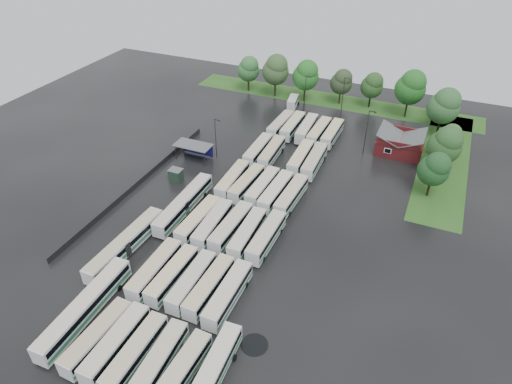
% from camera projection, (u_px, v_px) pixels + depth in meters
% --- Properties ---
extents(ground, '(160.00, 160.00, 0.00)m').
position_uv_depth(ground, '(218.00, 237.00, 79.51)').
color(ground, black).
rests_on(ground, ground).
extents(brick_building, '(10.07, 8.60, 5.39)m').
position_uv_depth(brick_building, '(400.00, 145.00, 102.72)').
color(brick_building, maroon).
rests_on(brick_building, ground).
extents(wash_shed, '(8.20, 4.20, 3.58)m').
position_uv_depth(wash_shed, '(194.00, 146.00, 99.97)').
color(wash_shed, '#2D2D30').
rests_on(wash_shed, ground).
extents(utility_hut, '(2.70, 2.20, 2.62)m').
position_uv_depth(utility_hut, '(176.00, 175.00, 93.52)').
color(utility_hut, '#192D20').
rests_on(utility_hut, ground).
extents(grass_strip_north, '(80.00, 10.00, 0.01)m').
position_uv_depth(grass_strip_north, '(331.00, 100.00, 127.54)').
color(grass_strip_north, '#275519').
rests_on(grass_strip_north, ground).
extents(grass_strip_east, '(10.00, 50.00, 0.01)m').
position_uv_depth(grass_strip_east, '(444.00, 161.00, 100.53)').
color(grass_strip_east, '#275519').
rests_on(grass_strip_east, ground).
extents(west_fence, '(0.10, 50.00, 1.20)m').
position_uv_depth(west_fence, '(139.00, 183.00, 92.44)').
color(west_fence, '#2D2D30').
rests_on(west_fence, ground).
extents(bus_r0c0, '(2.95, 11.87, 3.28)m').
position_uv_depth(bus_r0c0, '(97.00, 337.00, 60.22)').
color(bus_r0c0, silver).
rests_on(bus_r0c0, ground).
extents(bus_r0c1, '(2.59, 11.99, 3.33)m').
position_uv_depth(bus_r0c1, '(116.00, 343.00, 59.36)').
color(bus_r0c1, silver).
rests_on(bus_r0c1, ground).
extents(bus_r0c2, '(2.54, 11.65, 3.24)m').
position_uv_depth(bus_r0c2, '(135.00, 353.00, 58.23)').
color(bus_r0c2, silver).
rests_on(bus_r0c2, ground).
extents(bus_r0c3, '(3.00, 11.69, 3.23)m').
position_uv_depth(bus_r0c3, '(158.00, 362.00, 57.19)').
color(bus_r0c3, silver).
rests_on(bus_r0c3, ground).
extents(bus_r0c4, '(2.80, 11.58, 3.20)m').
position_uv_depth(bus_r0c4, '(180.00, 373.00, 55.94)').
color(bus_r0c4, silver).
rests_on(bus_r0c4, ground).
extents(bus_r1c0, '(2.73, 12.20, 3.39)m').
position_uv_depth(bus_r1c0, '(155.00, 269.00, 70.42)').
color(bus_r1c0, silver).
rests_on(bus_r1c0, ground).
extents(bus_r1c1, '(2.67, 11.69, 3.24)m').
position_uv_depth(bus_r1c1, '(172.00, 275.00, 69.55)').
color(bus_r1c1, silver).
rests_on(bus_r1c1, ground).
extents(bus_r1c2, '(2.61, 11.64, 3.23)m').
position_uv_depth(bus_r1c2, '(192.00, 281.00, 68.48)').
color(bus_r1c2, silver).
rests_on(bus_r1c2, ground).
extents(bus_r1c3, '(2.72, 11.88, 3.29)m').
position_uv_depth(bus_r1c3, '(209.00, 287.00, 67.57)').
color(bus_r1c3, silver).
rests_on(bus_r1c3, ground).
extents(bus_r1c4, '(2.69, 12.13, 3.37)m').
position_uv_depth(bus_r1c4, '(228.00, 294.00, 66.30)').
color(bus_r1c4, silver).
rests_on(bus_r1c4, ground).
extents(bus_r2c0, '(2.94, 12.12, 3.35)m').
position_uv_depth(bus_r2c0, '(199.00, 220.00, 80.51)').
color(bus_r2c0, silver).
rests_on(bus_r2c0, ground).
extents(bus_r2c1, '(2.97, 12.02, 3.32)m').
position_uv_depth(bus_r2c1, '(213.00, 224.00, 79.59)').
color(bus_r2c1, silver).
rests_on(bus_r2c1, ground).
extents(bus_r2c2, '(2.99, 12.25, 3.39)m').
position_uv_depth(bus_r2c2, '(231.00, 227.00, 78.89)').
color(bus_r2c2, silver).
rests_on(bus_r2c2, ground).
extents(bus_r2c3, '(2.87, 11.99, 3.32)m').
position_uv_depth(bus_r2c3, '(247.00, 233.00, 77.54)').
color(bus_r2c3, silver).
rests_on(bus_r2c3, ground).
extents(bus_r2c4, '(2.64, 12.08, 3.36)m').
position_uv_depth(bus_r2c4, '(266.00, 237.00, 76.77)').
color(bus_r2c4, silver).
rests_on(bus_r2c4, ground).
extents(bus_r3c0, '(2.84, 11.90, 3.29)m').
position_uv_depth(bus_r3c0, '(233.00, 180.00, 91.15)').
color(bus_r3c0, silver).
rests_on(bus_r3c0, ground).
extents(bus_r3c1, '(3.02, 11.63, 3.21)m').
position_uv_depth(bus_r3c1, '(247.00, 183.00, 90.21)').
color(bus_r3c1, silver).
rests_on(bus_r3c1, ground).
extents(bus_r3c2, '(2.75, 11.74, 3.25)m').
position_uv_depth(bus_r3c2, '(262.00, 187.00, 89.15)').
color(bus_r3c2, silver).
rests_on(bus_r3c2, ground).
extents(bus_r3c3, '(2.97, 12.19, 3.37)m').
position_uv_depth(bus_r3c3, '(276.00, 192.00, 87.63)').
color(bus_r3c3, silver).
rests_on(bus_r3c3, ground).
extents(bus_r3c4, '(2.94, 11.98, 3.31)m').
position_uv_depth(bus_r3c4, '(291.00, 196.00, 86.65)').
color(bus_r3c4, silver).
rests_on(bus_r3c4, ground).
extents(bus_r4c0, '(2.68, 11.82, 3.28)m').
position_uv_depth(bus_r4c0, '(258.00, 150.00, 101.02)').
color(bus_r4c0, silver).
rests_on(bus_r4c0, ground).
extents(bus_r4c1, '(2.91, 11.73, 3.24)m').
position_uv_depth(bus_r4c1, '(272.00, 152.00, 100.19)').
color(bus_r4c1, silver).
rests_on(bus_r4c1, ground).
extents(bus_r4c3, '(2.91, 12.14, 3.36)m').
position_uv_depth(bus_r4c3, '(301.00, 158.00, 98.19)').
color(bus_r4c3, silver).
rests_on(bus_r4c3, ground).
extents(bus_r4c4, '(2.92, 12.24, 3.39)m').
position_uv_depth(bus_r4c4, '(314.00, 161.00, 97.02)').
color(bus_r4c4, silver).
rests_on(bus_r4c4, ground).
extents(bus_r5c0, '(2.89, 11.82, 3.27)m').
position_uv_depth(bus_r5c0, '(281.00, 125.00, 111.25)').
color(bus_r5c0, silver).
rests_on(bus_r5c0, ground).
extents(bus_r5c1, '(2.60, 11.94, 3.32)m').
position_uv_depth(bus_r5c1, '(293.00, 126.00, 110.54)').
color(bus_r5c1, silver).
rests_on(bus_r5c1, ground).
extents(bus_r5c2, '(3.04, 12.06, 3.33)m').
position_uv_depth(bus_r5c2, '(307.00, 128.00, 109.45)').
color(bus_r5c2, silver).
rests_on(bus_r5c2, ground).
extents(bus_r5c3, '(2.77, 11.91, 3.30)m').
position_uv_depth(bus_r5c3, '(319.00, 132.00, 108.12)').
color(bus_r5c3, silver).
rests_on(bus_r5c3, ground).
extents(bus_r5c4, '(2.56, 11.66, 3.24)m').
position_uv_depth(bus_r5c4, '(332.00, 133.00, 107.48)').
color(bus_r5c4, silver).
rests_on(bus_r5c4, ground).
extents(artic_bus_west_a, '(3.04, 18.28, 3.38)m').
position_uv_depth(artic_bus_west_a, '(85.00, 307.00, 64.25)').
color(artic_bus_west_a, silver).
rests_on(artic_bus_west_a, ground).
extents(artic_bus_west_b, '(2.71, 17.81, 3.30)m').
position_uv_depth(artic_bus_west_b, '(184.00, 204.00, 84.50)').
color(artic_bus_west_b, silver).
rests_on(artic_bus_west_b, ground).
extents(artic_bus_west_c, '(3.09, 17.97, 3.32)m').
position_uv_depth(artic_bus_west_c, '(126.00, 244.00, 75.24)').
color(artic_bus_west_c, silver).
rests_on(artic_bus_west_c, ground).
extents(minibus, '(3.15, 6.30, 2.63)m').
position_uv_depth(minibus, '(293.00, 102.00, 123.21)').
color(minibus, silver).
rests_on(minibus, ground).
extents(tree_north_0, '(6.28, 6.28, 10.41)m').
position_uv_depth(tree_north_0, '(249.00, 69.00, 129.21)').
color(tree_north_0, '#322617').
rests_on(tree_north_0, ground).
extents(tree_north_1, '(7.38, 7.38, 12.22)m').
position_uv_depth(tree_north_1, '(276.00, 69.00, 125.38)').
color(tree_north_1, '#302017').
rests_on(tree_north_1, ground).
extents(tree_north_2, '(7.13, 7.13, 11.82)m').
position_uv_depth(tree_north_2, '(306.00, 75.00, 122.69)').
color(tree_north_2, '#301F17').
rests_on(tree_north_2, ground).
extents(tree_north_3, '(5.97, 5.97, 9.89)m').
position_uv_depth(tree_north_3, '(342.00, 82.00, 122.07)').
color(tree_north_3, '#382315').
rests_on(tree_north_3, ground).
extents(tree_north_4, '(5.94, 5.94, 9.85)m').
position_uv_depth(tree_north_4, '(372.00, 85.00, 120.08)').
color(tree_north_4, black).
rests_on(tree_north_4, ground).
extents(tree_north_5, '(7.71, 7.71, 12.77)m').
position_uv_depth(tree_north_5, '(411.00, 87.00, 114.15)').
color(tree_north_5, '#2E2112').
rests_on(tree_north_5, ground).
extents(tree_north_6, '(5.13, 5.13, 8.50)m').
position_uv_depth(tree_north_6, '(446.00, 100.00, 114.41)').
color(tree_north_6, '#2F2010').
rests_on(tree_north_6, ground).
extents(tree_east_0, '(5.98, 5.98, 9.91)m').
position_uv_depth(tree_east_0, '(435.00, 169.00, 86.02)').
color(tree_east_0, black).
rests_on(tree_east_0, ground).
extents(tree_east_1, '(6.89, 6.89, 11.41)m').
position_uv_depth(tree_east_1, '(446.00, 144.00, 91.69)').
color(tree_east_1, black).
rests_on(tree_east_1, ground).
extents(tree_east_2, '(5.12, 5.12, 8.48)m').
position_uv_depth(tree_east_2, '(449.00, 136.00, 98.46)').
color(tree_east_2, '#2E2315').
rests_on(tree_east_2, ground).
extents(tree_east_3, '(7.47, 7.47, 12.37)m').
position_uv_depth(tree_east_3, '(445.00, 106.00, 105.60)').
color(tree_east_3, black).
rests_on(tree_east_3, ground).
extents(tree_east_4, '(5.01, 4.97, 8.24)m').
position_uv_depth(tree_east_4, '(444.00, 107.00, 111.06)').
color(tree_east_4, black).
rests_on(tree_east_4, ground).
extents(lamp_post_ne, '(1.66, 0.32, 10.75)m').
position_uv_depth(lamp_post_ne, '(367.00, 129.00, 99.46)').
color(lamp_post_ne, '#2D2D30').
rests_on(lamp_post_ne, ground).
extents(lamp_post_nw, '(1.43, 0.28, 9.26)m').
position_uv_depth(lamp_post_nw, '(216.00, 135.00, 99.08)').
color(lamp_post_nw, '#2D2D30').
rests_on(lamp_post_nw, ground).
extents(lamp_post_back_w, '(1.52, 0.30, 9.86)m').
position_uv_depth(lamp_post_back_w, '(306.00, 91.00, 118.33)').
color(lamp_post_back_w, '#2D2D30').
rests_on(lamp_post_back_w, ground).
extents(lamp_post_back_e, '(1.69, 0.33, 10.99)m').
position_uv_depth(lamp_post_back_e, '(344.00, 95.00, 114.63)').
color(lamp_post_back_e, '#2D2D30').
rests_on(lamp_post_back_e, ground).
extents(puddle_0, '(4.00, 4.00, 0.01)m').
position_uv_depth(puddle_0, '(141.00, 321.00, 64.67)').
color(puddle_0, black).
rests_on(puddle_0, ground).
extents(puddle_1, '(3.08, 3.08, 0.01)m').
position_uv_depth(puddle_1, '(214.00, 351.00, 60.49)').
color(puddle_1, black).
rests_on(puddle_1, ground).
extents(puddle_2, '(4.76, 4.76, 0.01)m').
position_uv_depth(puddle_2, '(195.00, 222.00, 82.98)').
color(puddle_2, black).
rests_on(puddle_2, ground).
extents(puddle_3, '(5.12, 5.12, 0.01)m').
position_uv_depth(puddle_3, '(228.00, 244.00, 77.98)').
color(puddle_3, black).
rests_on(puddle_3, ground).
extents(puddle_4, '(3.80, 3.80, 0.01)m').
position_uv_depth(puddle_4, '(254.00, 345.00, 61.34)').
color(puddle_4, black).
rests_on(puddle_4, ground).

